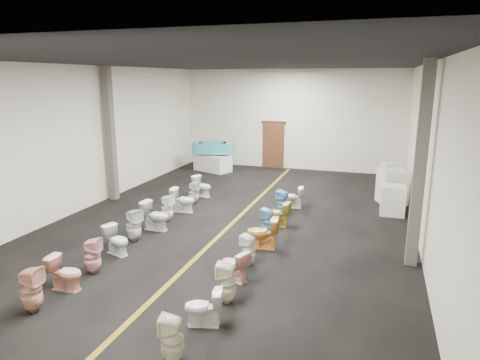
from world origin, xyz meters
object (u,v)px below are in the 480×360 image
Objects in this scene: appliance_crate_b at (392,187)px; toilet_right_6 at (268,222)px; appliance_crate_d at (391,174)px; toilet_left_1 at (31,290)px; toilet_left_2 at (65,273)px; bathtub at (213,148)px; toilet_right_9 at (292,197)px; toilet_right_1 at (203,308)px; toilet_right_2 at (227,283)px; toilet_left_9 at (194,193)px; toilet_left_4 at (117,240)px; appliance_crate_a at (393,200)px; toilet_left_7 at (167,208)px; toilet_right_7 at (277,214)px; appliance_crate_c at (392,186)px; toilet_left_3 at (92,256)px; toilet_right_4 at (248,250)px; toilet_right_5 at (263,233)px; toilet_right_8 at (283,203)px; toilet_right_0 at (172,339)px; toilet_left_6 at (156,216)px; toilet_left_8 at (183,200)px; display_table at (213,163)px; toilet_right_3 at (234,265)px; toilet_left_10 at (202,186)px; toilet_left_5 at (134,225)px.

appliance_crate_b is 1.50× the size of toilet_right_6.
toilet_left_1 is at bearing -117.78° from appliance_crate_d.
toilet_left_1 reaches higher than toilet_left_2.
appliance_crate_d is (7.60, -0.35, -0.62)m from bathtub.
appliance_crate_d is 5.10m from toilet_right_9.
toilet_right_2 is at bearing 157.47° from toilet_right_1.
toilet_left_9 is (1.32, -5.02, -0.69)m from bathtub.
appliance_crate_b is 1.62× the size of toilet_left_4.
appliance_crate_a reaches higher than toilet_left_4.
toilet_left_7 reaches higher than toilet_right_7.
toilet_right_2 is (-3.02, -8.68, 0.01)m from appliance_crate_c.
appliance_crate_c reaches higher than toilet_left_4.
toilet_left_3 is 3.38m from toilet_right_4.
toilet_right_5 and toilet_right_8 have the same top height.
appliance_crate_a reaches higher than toilet_right_0.
bathtub reaches higher than toilet_left_6.
toilet_left_3 is (-6.18, -6.34, -0.06)m from appliance_crate_a.
toilet_right_8 reaches higher than toilet_right_9.
bathtub is at bearing 12.28° from toilet_left_9.
bathtub is at bearing -141.35° from toilet_right_9.
toilet_left_8 is (1.37, -5.94, -0.69)m from bathtub.
toilet_left_9 is (1.32, -5.02, 0.02)m from display_table.
appliance_crate_a is at bearing 129.00° from toilet_right_8.
toilet_right_7 is at bearing -35.40° from toilet_left_2.
appliance_crate_a is 1.21× the size of toilet_right_6.
toilet_left_8 reaches higher than toilet_right_1.
toilet_right_7 is at bearing 168.15° from toilet_right_0.
bathtub is 2.60× the size of toilet_left_4.
toilet_left_9 is at bearing -122.96° from toilet_right_3.
toilet_left_3 is at bearing 178.62° from toilet_left_9.
toilet_left_1 is 1.21× the size of toilet_right_4.
appliance_crate_a is 6.37m from toilet_left_10.
toilet_left_2 is at bearing -124.11° from appliance_crate_c.
toilet_right_6 is (3.06, -1.20, -0.00)m from toilet_left_8.
appliance_crate_d is at bearing 135.99° from toilet_right_9.
toilet_left_5 reaches higher than toilet_left_10.
toilet_right_1 is (-3.14, -8.74, -0.24)m from appliance_crate_b.
toilet_left_9 is at bearing -75.24° from display_table.
toilet_right_7 is (4.49, -6.29, -0.01)m from display_table.
appliance_crate_c reaches higher than display_table.
toilet_left_2 is at bearing 165.80° from toilet_left_3.
toilet_left_2 is at bearing -89.18° from toilet_right_2.
toilet_left_8 is at bearing -91.49° from bathtub.
appliance_crate_c reaches higher than toilet_right_1.
appliance_crate_a reaches higher than toilet_left_5.
toilet_right_2 reaches higher than toilet_right_3.
toilet_left_5 is at bearing -3.65° from toilet_left_1.
toilet_left_3 reaches higher than toilet_left_10.
toilet_left_6 is 1.20× the size of toilet_right_3.
toilet_left_1 is at bearing -5.09° from toilet_right_8.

